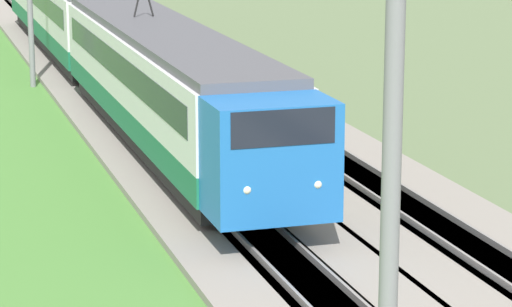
# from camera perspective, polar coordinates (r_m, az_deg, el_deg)

# --- Properties ---
(ballast_main) EXTENTS (240.00, 4.40, 0.30)m
(ballast_main) POSITION_cam_1_polar(r_m,az_deg,el_deg) (58.32, -8.99, 4.85)
(ballast_main) COLOR gray
(ballast_main) RESTS_ON ground
(ballast_adjacent) EXTENTS (240.00, 4.40, 0.30)m
(ballast_adjacent) POSITION_cam_1_polar(r_m,az_deg,el_deg) (59.03, -4.88, 5.06)
(ballast_adjacent) COLOR gray
(ballast_adjacent) RESTS_ON ground
(track_main) EXTENTS (240.00, 1.57, 0.45)m
(track_main) POSITION_cam_1_polar(r_m,az_deg,el_deg) (58.31, -8.99, 4.85)
(track_main) COLOR #4C4238
(track_main) RESTS_ON ground
(track_adjacent) EXTENTS (240.00, 1.57, 0.45)m
(track_adjacent) POSITION_cam_1_polar(r_m,az_deg,el_deg) (59.03, -4.88, 5.07)
(track_adjacent) COLOR #4C4238
(track_adjacent) RESTS_ON ground
(passenger_train) EXTENTS (43.28, 2.92, 4.97)m
(passenger_train) POSITION_cam_1_polar(r_m,az_deg,el_deg) (46.70, -7.09, 5.52)
(passenger_train) COLOR blue
(passenger_train) RESTS_ON ground
(catenary_mast_near) EXTENTS (0.22, 2.56, 8.66)m
(catenary_mast_near) POSITION_cam_1_polar(r_m,az_deg,el_deg) (13.73, 6.53, -4.03)
(catenary_mast_near) COLOR slate
(catenary_mast_near) RESTS_ON ground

